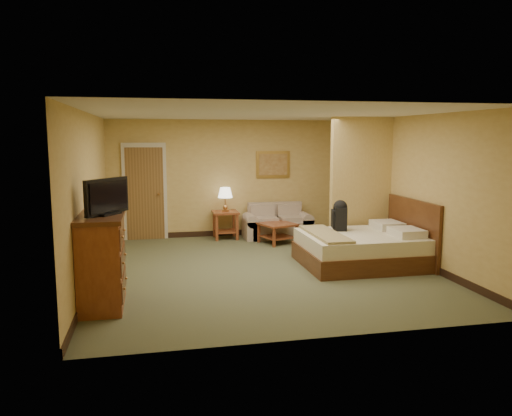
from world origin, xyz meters
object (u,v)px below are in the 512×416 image
object	(u,v)px
coffee_table	(278,229)
loveseat	(277,226)
dresser	(102,261)
bed	(365,248)

from	to	relation	value
coffee_table	loveseat	bearing A→B (deg)	76.63
dresser	loveseat	bearing A→B (deg)	49.40
coffee_table	bed	xyz separation A→B (m)	(1.05, -2.04, 0.00)
coffee_table	dresser	xyz separation A→B (m)	(-3.24, -3.33, 0.31)
loveseat	coffee_table	bearing A→B (deg)	-103.37
coffee_table	dresser	size ratio (longest dim) A/B	0.70
coffee_table	dresser	bearing A→B (deg)	-134.22
loveseat	dresser	bearing A→B (deg)	-130.60
loveseat	dresser	size ratio (longest dim) A/B	1.23
bed	coffee_table	bearing A→B (deg)	117.28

